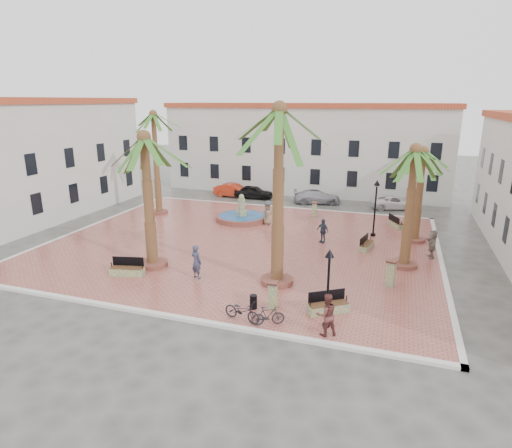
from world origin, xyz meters
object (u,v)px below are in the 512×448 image
Objects in this scene: fountain at (242,217)px; pedestrian_east at (432,244)px; bicycle_a at (242,311)px; pedestrian_north at (268,212)px; bench_se at (328,307)px; lamppost_e at (376,198)px; bicycle_b at (268,316)px; bollard_n at (314,209)px; palm_s at (279,130)px; palm_nw at (154,125)px; car_silver at (317,197)px; palm_sw at (145,154)px; bench_e at (366,245)px; car_black at (254,192)px; cyclist_b at (326,315)px; cyclist_a at (196,262)px; pedestrian_fountain_b at (323,231)px; bench_ne at (396,224)px; palm_ne at (423,163)px; lamppost_s at (329,275)px; palm_e at (414,164)px; bollard_se at (273,295)px; bollard_e at (391,273)px; litter_bin at (253,302)px; car_red at (234,190)px; car_white at (395,202)px; bench_s at (127,270)px; pedestrian_fountain_a at (268,214)px.

pedestrian_east is at bearing -17.01° from fountain.
bicycle_a is 0.95× the size of pedestrian_north.
lamppost_e reaches higher than bench_se.
bollard_n is at bearing -22.09° from bicycle_b.
palm_nw is at bearing 141.42° from palm_s.
pedestrian_east is at bearing -23.65° from bicycle_a.
palm_nw is at bearing 111.16° from car_silver.
palm_sw is 4.50× the size of bench_e.
cyclist_b is at bearing -158.84° from car_black.
pedestrian_east is at bearing -10.81° from palm_nw.
cyclist_a is at bearing -103.96° from bollard_n.
pedestrian_fountain_b is 0.88× the size of pedestrian_north.
bicycle_a is (-6.31, -17.88, 0.22)m from bench_ne.
bench_ne is at bearing -42.85° from bicycle_b.
palm_ne reaches higher than pedestrian_east.
palm_s reaches higher than lamppost_s.
cyclist_b is 0.41× the size of car_silver.
cyclist_a reaches higher than bollard_n.
bench_ne is at bearing 9.35° from fountain.
car_black is (-11.39, 22.54, 0.23)m from bench_se.
pedestrian_east is (1.62, 2.13, -5.27)m from palm_e.
car_black is (-0.38, 20.01, -6.22)m from palm_sw.
bollard_se is 0.76× the size of pedestrian_east.
lamppost_s is (-2.61, -17.18, 2.20)m from bench_ne.
car_black reaches higher than bicycle_a.
pedestrian_east is at bearing 40.09° from palm_s.
car_silver is at bearing -94.90° from car_black.
bollard_e is (-1.40, -8.59, -4.82)m from palm_ne.
car_silver is (-9.80, 13.04, -0.40)m from pedestrian_east.
car_red is at bearing 113.53° from litter_bin.
car_silver is (-2.45, 24.47, 0.06)m from bicycle_b.
pedestrian_north is 13.34m from car_white.
palm_sw is (-1.52, -11.32, 6.44)m from fountain.
bench_s is 17.83m from lamppost_e.
lamppost_e is at bearing -142.74° from pedestrian_east.
bench_ne reaches higher than bicycle_b.
lamppost_e reaches higher than cyclist_a.
lamppost_e is (1.07, 14.27, 0.37)m from lamppost_s.
bench_ne is 6.77m from car_white.
lamppost_e is 5.53m from pedestrian_east.
bicycle_b is at bearing -79.13° from palm_s.
pedestrian_fountain_a is at bearing -159.07° from car_black.
palm_ne is 6.37m from bench_ne.
bollard_se reaches higher than bench_e.
bench_ne is 0.49× the size of lamppost_s.
bollard_n is 0.71× the size of bicycle_a.
cyclist_b is (9.72, -15.86, 0.64)m from fountain.
palm_ne is 19.06m from car_black.
palm_ne is 9.94m from bollard_e.
fountain is 2.28× the size of cyclist_b.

